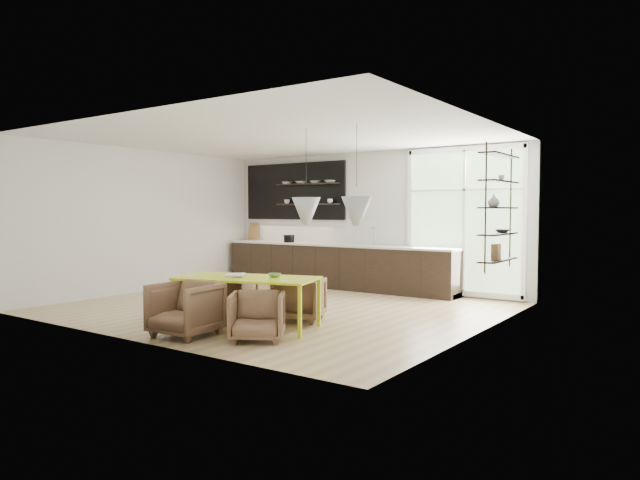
{
  "coord_description": "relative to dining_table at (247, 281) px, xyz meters",
  "views": [
    {
      "loc": [
        6.12,
        -7.52,
        1.66
      ],
      "look_at": [
        0.44,
        0.6,
        1.15
      ],
      "focal_mm": 32.0,
      "sensor_mm": 36.0,
      "label": 1
    }
  ],
  "objects": [
    {
      "name": "room",
      "position": [
        -0.11,
        2.66,
        0.79
      ],
      "size": [
        7.02,
        6.01,
        2.91
      ],
      "color": "tan",
      "rests_on": "ground"
    },
    {
      "name": "kitchen_run",
      "position": [
        -1.38,
        4.25,
        -0.07
      ],
      "size": [
        5.54,
        0.69,
        2.75
      ],
      "color": "black",
      "rests_on": "ground"
    },
    {
      "name": "right_shelving",
      "position": [
        2.67,
        2.73,
        0.98
      ],
      "size": [
        0.26,
        1.22,
        1.9
      ],
      "color": "black",
      "rests_on": "ground"
    },
    {
      "name": "dining_table",
      "position": [
        0.0,
        0.0,
        0.0
      ],
      "size": [
        2.15,
        1.42,
        0.72
      ],
      "rotation": [
        0.0,
        0.0,
        0.3
      ],
      "color": "#B7D00D",
      "rests_on": "ground"
    },
    {
      "name": "armchair_back_left",
      "position": [
        -0.75,
        0.44,
        -0.35
      ],
      "size": [
        0.9,
        0.91,
        0.65
      ],
      "primitive_type": "imported",
      "rotation": [
        0.0,
        0.0,
        3.48
      ],
      "color": "brown",
      "rests_on": "ground"
    },
    {
      "name": "armchair_back_right",
      "position": [
        0.28,
        0.86,
        -0.35
      ],
      "size": [
        0.9,
        0.92,
        0.65
      ],
      "primitive_type": "imported",
      "rotation": [
        0.0,
        0.0,
        3.51
      ],
      "color": "brown",
      "rests_on": "ground"
    },
    {
      "name": "armchair_front_left",
      "position": [
        -0.3,
        -0.87,
        -0.31
      ],
      "size": [
        0.82,
        0.84,
        0.72
      ],
      "primitive_type": "imported",
      "rotation": [
        0.0,
        0.0,
        0.07
      ],
      "color": "brown",
      "rests_on": "ground"
    },
    {
      "name": "armchair_front_right",
      "position": [
        0.65,
        -0.52,
        -0.36
      ],
      "size": [
        0.94,
        0.95,
        0.63
      ],
      "primitive_type": "imported",
      "rotation": [
        0.0,
        0.0,
        0.61
      ],
      "color": "brown",
      "rests_on": "ground"
    },
    {
      "name": "wire_stool",
      "position": [
        -1.33,
        -0.12,
        -0.38
      ],
      "size": [
        0.36,
        0.36,
        0.46
      ],
      "rotation": [
        0.0,
        0.0,
        0.43
      ],
      "color": "black",
      "rests_on": "ground"
    },
    {
      "name": "table_book",
      "position": [
        -0.31,
        -0.09,
        0.07
      ],
      "size": [
        0.41,
        0.43,
        0.03
      ],
      "primitive_type": "imported",
      "rotation": [
        0.0,
        0.0,
        0.64
      ],
      "color": "white",
      "rests_on": "dining_table"
    },
    {
      "name": "table_bowl",
      "position": [
        0.33,
        0.21,
        0.08
      ],
      "size": [
        0.24,
        0.24,
        0.06
      ],
      "primitive_type": "imported",
      "rotation": [
        0.0,
        0.0,
        0.46
      ],
      "color": "#618C57",
      "rests_on": "dining_table"
    }
  ]
}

